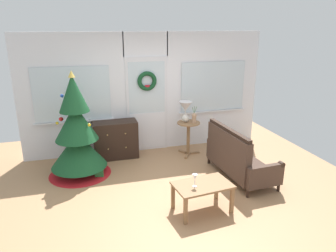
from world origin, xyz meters
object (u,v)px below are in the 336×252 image
object	(u,v)px
coffee_table	(202,188)
gift_box	(99,173)
table_lamp	(185,109)
dresser_cabinet	(116,140)
flower_vase	(194,117)
christmas_tree	(77,137)
settee_sofa	(236,158)
wine_glass	(195,178)
side_table	(188,132)

from	to	relation	value
coffee_table	gift_box	world-z (taller)	coffee_table
table_lamp	gift_box	distance (m)	2.17
dresser_cabinet	flower_vase	bearing A→B (deg)	-12.01
christmas_tree	settee_sofa	world-z (taller)	christmas_tree
wine_glass	dresser_cabinet	bearing A→B (deg)	109.44
table_lamp	flower_vase	world-z (taller)	table_lamp
settee_sofa	coffee_table	xyz separation A→B (m)	(-1.00, -0.86, -0.01)
dresser_cabinet	coffee_table	xyz separation A→B (m)	(0.99, -2.39, -0.02)
christmas_tree	side_table	distance (m)	2.29
christmas_tree	flower_vase	xyz separation A→B (m)	(2.36, 0.28, 0.10)
table_lamp	gift_box	bearing A→B (deg)	-162.36
christmas_tree	flower_vase	size ratio (longest dim) A/B	5.53
christmas_tree	side_table	bearing A→B (deg)	8.56
wine_glass	gift_box	world-z (taller)	wine_glass
dresser_cabinet	gift_box	size ratio (longest dim) A/B	5.60
wine_glass	gift_box	distance (m)	2.10
christmas_tree	settee_sofa	size ratio (longest dim) A/B	1.24
flower_vase	settee_sofa	bearing A→B (deg)	-71.86
dresser_cabinet	flower_vase	xyz separation A→B (m)	(1.61, -0.34, 0.45)
settee_sofa	coffee_table	world-z (taller)	settee_sofa
coffee_table	table_lamp	bearing A→B (deg)	78.12
side_table	flower_vase	bearing A→B (deg)	-30.96
dresser_cabinet	table_lamp	xyz separation A→B (m)	(1.45, -0.24, 0.62)
christmas_tree	gift_box	distance (m)	0.77
side_table	table_lamp	size ratio (longest dim) A/B	1.65
settee_sofa	dresser_cabinet	bearing A→B (deg)	142.55
side_table	coffee_table	xyz separation A→B (m)	(-0.51, -2.11, -0.14)
settee_sofa	side_table	world-z (taller)	settee_sofa
flower_vase	table_lamp	bearing A→B (deg)	147.99
side_table	table_lamp	bearing A→B (deg)	146.31
christmas_tree	wine_glass	size ratio (longest dim) A/B	9.93
gift_box	side_table	bearing A→B (deg)	16.03
settee_sofa	flower_vase	distance (m)	1.33
dresser_cabinet	settee_sofa	size ratio (longest dim) A/B	0.58
settee_sofa	table_lamp	world-z (taller)	table_lamp
side_table	settee_sofa	bearing A→B (deg)	-68.59
dresser_cabinet	table_lamp	distance (m)	1.59
christmas_tree	coffee_table	distance (m)	2.51
wine_glass	coffee_table	bearing A→B (deg)	13.70
dresser_cabinet	settee_sofa	world-z (taller)	settee_sofa
christmas_tree	table_lamp	distance (m)	2.25
settee_sofa	gift_box	bearing A→B (deg)	163.99
settee_sofa	side_table	xyz separation A→B (m)	(-0.49, 1.25, 0.14)
dresser_cabinet	christmas_tree	bearing A→B (deg)	-140.44
settee_sofa	table_lamp	bearing A→B (deg)	113.10
table_lamp	flower_vase	distance (m)	0.25
table_lamp	wine_glass	distance (m)	2.30
dresser_cabinet	wine_glass	size ratio (longest dim) A/B	4.62
dresser_cabinet	flower_vase	distance (m)	1.70
dresser_cabinet	side_table	world-z (taller)	dresser_cabinet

